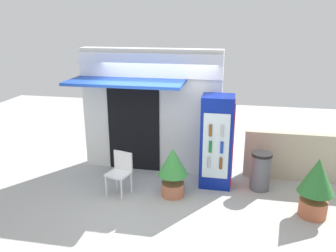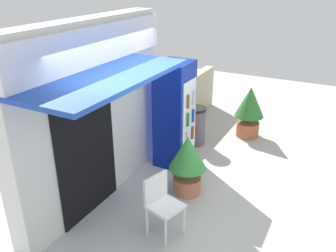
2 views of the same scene
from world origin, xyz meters
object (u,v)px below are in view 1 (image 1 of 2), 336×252
object	(u,v)px
potted_plant_curbside	(316,183)
trash_bin	(260,171)
potted_plant_near_shop	(173,168)
drink_cooler	(217,142)
plastic_chair	(120,170)

from	to	relation	value
potted_plant_curbside	trash_bin	bearing A→B (deg)	135.16
potted_plant_curbside	potted_plant_near_shop	bearing A→B (deg)	174.24
drink_cooler	trash_bin	distance (m)	1.08
potted_plant_curbside	trash_bin	xyz separation A→B (m)	(-0.88, 0.87, -0.24)
potted_plant_near_shop	potted_plant_curbside	size ratio (longest dim) A/B	0.90
trash_bin	plastic_chair	bearing A→B (deg)	-165.75
plastic_chair	potted_plant_curbside	distance (m)	3.67
drink_cooler	trash_bin	world-z (taller)	drink_cooler
plastic_chair	potted_plant_near_shop	distance (m)	1.06
drink_cooler	potted_plant_near_shop	world-z (taller)	drink_cooler
trash_bin	potted_plant_near_shop	bearing A→B (deg)	-160.60
plastic_chair	trash_bin	world-z (taller)	plastic_chair
drink_cooler	potted_plant_curbside	bearing A→B (deg)	-26.63
potted_plant_near_shop	trash_bin	distance (m)	1.85
drink_cooler	potted_plant_near_shop	bearing A→B (deg)	-141.93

